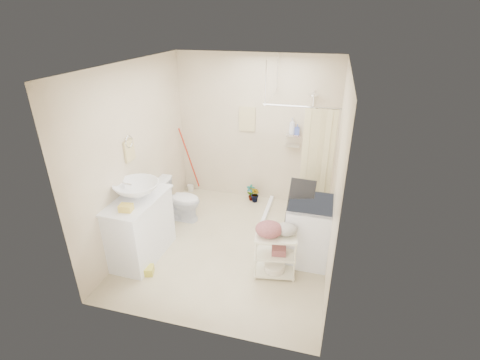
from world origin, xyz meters
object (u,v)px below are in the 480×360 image
object	(u,v)px
toilet	(179,199)
washing_machine	(310,231)
laundry_rack	(275,251)
vanity	(139,228)

from	to	relation	value
toilet	washing_machine	distance (m)	2.25
washing_machine	laundry_rack	size ratio (longest dim) A/B	1.24
vanity	washing_machine	distance (m)	2.36
washing_machine	vanity	bearing A→B (deg)	-166.35
vanity	washing_machine	xyz separation A→B (m)	(2.30, 0.54, -0.01)
toilet	washing_machine	world-z (taller)	washing_machine
vanity	laundry_rack	size ratio (longest dim) A/B	1.44
toilet	vanity	bearing A→B (deg)	174.04
vanity	toilet	size ratio (longest dim) A/B	1.46
vanity	washing_machine	size ratio (longest dim) A/B	1.16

